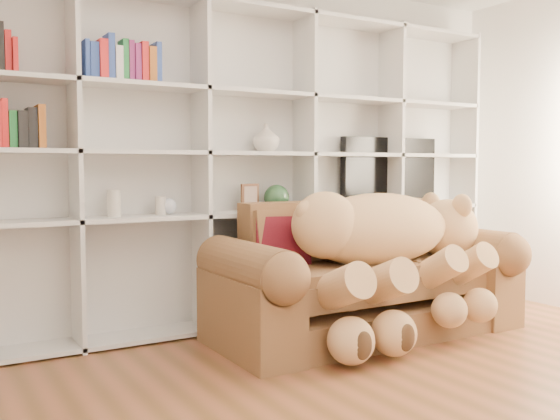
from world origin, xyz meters
TOP-DOWN VIEW (x-y plane):
  - wall_back at (0.00, 2.50)m, footprint 5.00×0.02m
  - bookshelf at (-0.24, 2.36)m, footprint 4.43×0.35m
  - sofa at (0.55, 1.67)m, footprint 2.25×0.97m
  - teddy_bear at (0.61, 1.48)m, footprint 1.74×0.94m
  - throw_pillow at (-0.04, 1.82)m, footprint 0.42×0.30m
  - gift_box at (1.67, 1.53)m, footprint 0.39×0.37m
  - tv at (1.36, 2.35)m, footprint 0.99×0.18m
  - picture_frame at (-0.04, 2.30)m, footprint 0.16×0.05m
  - green_vase at (0.19, 2.30)m, footprint 0.20×0.20m
  - figurine_tall at (-1.07, 2.30)m, footprint 0.10×0.10m
  - figurine_short at (-0.74, 2.30)m, footprint 0.09×0.09m
  - snow_globe at (-0.68, 2.30)m, footprint 0.11×0.11m
  - shelf_vase at (0.10, 2.30)m, footprint 0.27×0.27m

SIDE VIEW (x-z plane):
  - gift_box at x=1.67m, z-range 0.00..0.27m
  - sofa at x=0.55m, z-range -0.12..0.83m
  - teddy_bear at x=0.61m, z-range 0.16..1.17m
  - throw_pillow at x=-0.04m, z-range 0.47..0.86m
  - snow_globe at x=-0.68m, z-range 0.87..0.98m
  - figurine_short at x=-0.74m, z-range 0.86..0.99m
  - figurine_tall at x=-1.07m, z-range 0.86..1.04m
  - green_vase at x=0.19m, z-range 0.86..1.06m
  - picture_frame at x=-0.04m, z-range 0.87..1.07m
  - tv at x=1.36m, z-range 0.86..1.45m
  - bookshelf at x=-0.24m, z-range 0.11..2.51m
  - wall_back at x=0.00m, z-range 0.00..2.70m
  - shelf_vase at x=0.10m, z-range 1.31..1.53m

